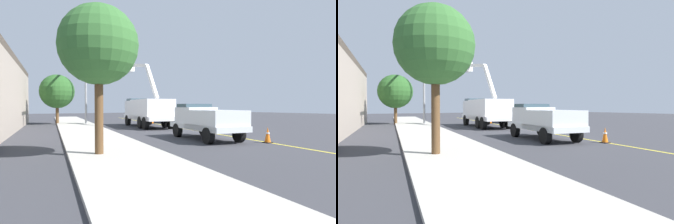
% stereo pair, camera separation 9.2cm
% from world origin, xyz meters
% --- Properties ---
extents(ground, '(120.00, 120.00, 0.00)m').
position_xyz_m(ground, '(0.00, 0.00, 0.00)').
color(ground, '#38383D').
extents(sidewalk_far_side, '(59.88, 12.36, 0.12)m').
position_xyz_m(sidewalk_far_side, '(1.20, 8.10, 0.06)').
color(sidewalk_far_side, '#B2ADA3').
rests_on(sidewalk_far_side, ground).
extents(lane_centre_stripe, '(49.48, 7.49, 0.01)m').
position_xyz_m(lane_centre_stripe, '(0.00, 0.00, 0.00)').
color(lane_centre_stripe, yellow).
rests_on(lane_centre_stripe, ground).
extents(utility_bucket_truck, '(8.48, 3.67, 6.62)m').
position_xyz_m(utility_bucket_truck, '(3.26, 1.86, 1.61)').
color(utility_bucket_truck, white).
rests_on(utility_bucket_truck, ground).
extents(service_pickup_truck, '(5.85, 2.90, 2.06)m').
position_xyz_m(service_pickup_truck, '(-7.40, 3.42, 1.12)').
color(service_pickup_truck, silver).
rests_on(service_pickup_truck, ground).
extents(passing_minivan, '(5.03, 2.58, 1.69)m').
position_xyz_m(passing_minivan, '(8.81, -3.44, 0.97)').
color(passing_minivan, navy).
rests_on(passing_minivan, ground).
extents(traffic_cone_leading, '(0.40, 0.40, 0.83)m').
position_xyz_m(traffic_cone_leading, '(-10.28, 1.65, 0.41)').
color(traffic_cone_leading, black).
rests_on(traffic_cone_leading, ground).
extents(traffic_cone_mid_front, '(0.40, 0.40, 0.71)m').
position_xyz_m(traffic_cone_mid_front, '(7.27, -0.85, 0.35)').
color(traffic_cone_mid_front, black).
rests_on(traffic_cone_mid_front, ground).
extents(traffic_signal_mast, '(7.22, 1.24, 8.92)m').
position_xyz_m(traffic_signal_mast, '(7.22, 6.18, 6.20)').
color(traffic_signal_mast, gray).
rests_on(traffic_signal_mast, ground).
extents(street_tree_left, '(3.00, 3.00, 5.71)m').
position_xyz_m(street_tree_left, '(-9.73, 10.42, 4.17)').
color(street_tree_left, brown).
rests_on(street_tree_left, ground).
extents(street_tree_right, '(3.58, 3.58, 5.29)m').
position_xyz_m(street_tree_right, '(11.46, 8.34, 3.49)').
color(street_tree_right, brown).
rests_on(street_tree_right, ground).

